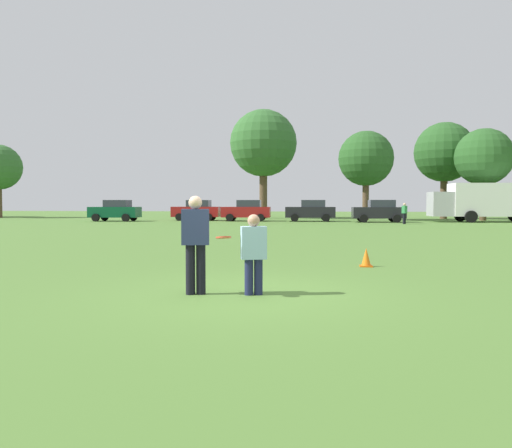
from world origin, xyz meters
TOP-DOWN VIEW (x-y plane):
  - ground_plane at (0.00, 0.00)m, footprint 157.44×157.44m
  - player_thrower at (-0.80, -0.10)m, footprint 0.53×0.37m
  - player_defender at (0.23, -0.03)m, footprint 0.49×0.36m
  - frisbee at (-0.26, -0.31)m, footprint 0.27×0.27m
  - traffic_cone at (2.60, 4.19)m, footprint 0.32×0.32m
  - parked_car_near_left at (-15.89, 32.77)m, footprint 4.26×2.33m
  - parked_car_mid_left at (-9.32, 35.19)m, footprint 4.26×2.33m
  - parked_car_center at (-4.69, 34.39)m, footprint 4.26×2.33m
  - parked_car_mid_right at (0.82, 34.44)m, footprint 4.26×2.33m
  - parked_car_near_right at (6.39, 33.22)m, footprint 4.26×2.33m
  - box_truck at (15.11, 34.54)m, footprint 8.58×3.21m
  - bystander_sideline_watcher at (7.86, 29.97)m, footprint 0.46×0.50m
  - tree_center_elm at (-4.07, 42.14)m, footprint 6.76×6.76m
  - tree_east_birch at (5.74, 37.82)m, footprint 4.97×4.97m
  - tree_east_oak at (13.68, 42.40)m, footprint 5.79×5.79m
  - tree_far_east_pine at (15.98, 37.95)m, footprint 5.01×5.01m

SIDE VIEW (x-z plane):
  - ground_plane at x=0.00m, z-range 0.00..0.00m
  - traffic_cone at x=2.60m, z-range -0.01..0.47m
  - player_defender at x=0.23m, z-range 0.08..1.51m
  - bystander_sideline_watcher at x=7.86m, z-range 0.10..1.68m
  - parked_car_near_left at x=-15.89m, z-range 0.01..1.83m
  - parked_car_mid_left at x=-9.32m, z-range 0.01..1.83m
  - parked_car_center at x=-4.69m, z-range 0.01..1.83m
  - parked_car_mid_right at x=0.82m, z-range 0.01..1.83m
  - parked_car_near_right at x=6.39m, z-range 0.01..1.83m
  - player_thrower at x=-0.80m, z-range 0.11..1.87m
  - frisbee at x=-0.26m, z-range 1.00..1.08m
  - box_truck at x=15.11m, z-range 0.16..3.34m
  - tree_east_birch at x=5.74m, z-range 1.52..9.59m
  - tree_far_east_pine at x=15.98m, z-range 1.53..9.67m
  - tree_east_oak at x=13.68m, z-range 1.77..11.18m
  - tree_center_elm at x=-4.07m, z-range 2.06..13.05m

